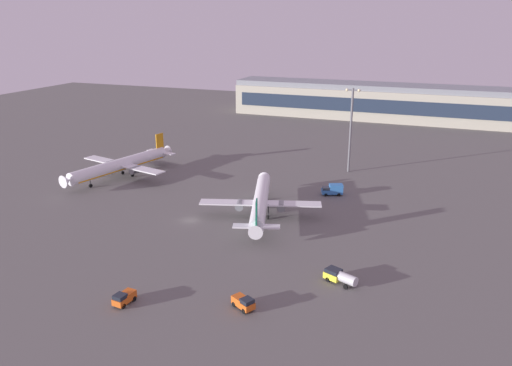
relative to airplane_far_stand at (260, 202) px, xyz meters
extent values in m
plane|color=#605E5B|center=(-14.60, -8.33, -3.66)|extent=(416.00, 416.00, 0.00)
cube|color=#B2AD99|center=(28.21, 136.90, 3.34)|extent=(175.86, 22.00, 14.00)
cube|color=#263347|center=(28.21, 125.70, 4.04)|extent=(168.83, 0.40, 6.16)
cube|color=gray|center=(28.21, 136.90, 11.54)|extent=(175.86, 19.80, 2.40)
cylinder|color=white|center=(-0.14, 0.46, 0.09)|extent=(13.02, 32.49, 3.48)
cone|color=white|center=(-5.31, 17.24, 0.09)|extent=(3.80, 3.07, 3.30)
cone|color=white|center=(5.08, -16.50, 0.09)|extent=(3.74, 3.37, 3.13)
cube|color=white|center=(0.13, -0.42, -0.10)|extent=(29.05, 12.11, 0.32)
cube|color=white|center=(4.57, -14.84, 0.27)|extent=(10.26, 5.06, 0.32)
cube|color=#146B4C|center=(4.49, -14.58, 3.06)|extent=(1.12, 2.88, 5.95)
cylinder|color=slate|center=(-4.68, -1.90, -0.74)|extent=(2.89, 3.74, 2.01)
cylinder|color=slate|center=(4.94, 1.07, -0.74)|extent=(2.89, 3.74, 2.01)
cube|color=#146B4C|center=(-0.14, 0.46, -0.87)|extent=(11.91, 29.87, 0.33)
cylinder|color=#333338|center=(-3.24, 10.53, -1.54)|extent=(0.26, 0.26, 3.25)
cylinder|color=black|center=(-3.24, 10.53, -3.16)|extent=(0.65, 1.07, 1.01)
cylinder|color=#333338|center=(-1.39, -2.32, -1.54)|extent=(0.26, 0.26, 3.25)
cylinder|color=black|center=(-1.39, -2.32, -3.16)|extent=(0.65, 1.07, 1.01)
cylinder|color=#333338|center=(2.46, -1.13, -1.54)|extent=(0.26, 0.26, 3.25)
cylinder|color=black|center=(2.46, -1.13, -3.16)|extent=(0.65, 1.07, 1.01)
cylinder|color=white|center=(-50.14, 14.35, 0.37)|extent=(11.83, 35.32, 3.74)
cone|color=white|center=(-54.51, -4.03, 0.37)|extent=(4.00, 3.12, 3.55)
cone|color=white|center=(-45.72, 32.91, 0.37)|extent=(3.91, 3.46, 3.36)
cube|color=white|center=(-49.91, 15.30, 0.17)|extent=(31.54, 11.11, 0.34)
cube|color=white|center=(-46.15, 31.10, 0.57)|extent=(11.08, 4.80, 0.34)
cube|color=orange|center=(-46.22, 30.81, 3.57)|extent=(1.02, 3.13, 6.40)
cylinder|color=slate|center=(-44.64, 14.05, -0.52)|extent=(2.93, 3.95, 2.16)
cylinder|color=slate|center=(-55.17, 16.55, -0.52)|extent=(2.93, 3.95, 2.16)
cube|color=orange|center=(-50.14, 14.35, -0.66)|extent=(10.81, 32.48, 0.35)
cylinder|color=#333338|center=(-52.76, 3.32, -1.38)|extent=(0.28, 0.28, 3.49)
cylinder|color=black|center=(-52.76, 3.32, -3.12)|extent=(0.63, 1.14, 1.08)
cylinder|color=#333338|center=(-47.46, 16.24, -1.38)|extent=(0.28, 0.28, 3.49)
cylinder|color=black|center=(-47.46, 16.24, -3.12)|extent=(0.63, 1.14, 1.08)
cylinder|color=#333338|center=(-51.67, 17.24, -1.38)|extent=(0.28, 0.28, 3.49)
cylinder|color=black|center=(-51.67, 17.24, -3.12)|extent=(0.63, 1.14, 1.08)
cube|color=#D85919|center=(12.43, -39.97, -2.66)|extent=(2.81, 2.77, 1.10)
cube|color=#1E232D|center=(12.43, -39.97, -1.76)|extent=(2.51, 2.51, 0.70)
cube|color=#D85919|center=(10.78, -39.05, -2.51)|extent=(3.03, 2.85, 1.40)
cylinder|color=black|center=(13.10, -39.37, -3.21)|extent=(0.93, 0.70, 0.90)
cylinder|color=black|center=(12.27, -40.86, -3.21)|extent=(0.93, 0.70, 0.90)
cylinder|color=black|center=(10.75, -38.06, -3.21)|extent=(0.93, 0.70, 0.90)
cylinder|color=black|center=(9.93, -39.55, -3.21)|extent=(0.93, 0.70, 0.90)
cube|color=#D85919|center=(-7.87, -46.24, -2.66)|extent=(2.23, 2.32, 1.10)
cube|color=#1E232D|center=(-7.87, -46.24, -1.76)|extent=(2.04, 2.05, 0.70)
cube|color=#D85919|center=(-7.65, -44.36, -2.51)|extent=(2.19, 2.61, 1.40)
cylinder|color=black|center=(-7.06, -46.63, -3.21)|extent=(0.40, 0.93, 0.90)
cylinder|color=black|center=(-8.75, -46.43, -3.21)|extent=(0.40, 0.93, 0.90)
cylinder|color=black|center=(-6.74, -43.96, -3.21)|extent=(0.40, 0.93, 0.90)
cylinder|color=black|center=(-8.43, -43.76, -3.21)|extent=(0.40, 0.93, 0.90)
cube|color=#3372BF|center=(11.56, 20.90, -2.61)|extent=(3.43, 3.23, 1.20)
cube|color=#1E232D|center=(11.56, 20.90, -1.66)|extent=(3.05, 2.93, 0.70)
cube|color=#3372BF|center=(13.87, 21.79, -1.91)|extent=(4.19, 3.45, 2.60)
cylinder|color=black|center=(11.59, 19.78, -3.21)|extent=(0.95, 0.61, 0.90)
cylinder|color=black|center=(10.83, 21.74, -3.21)|extent=(0.95, 0.61, 0.90)
cylinder|color=black|center=(14.87, 21.05, -3.21)|extent=(0.95, 0.61, 0.90)
cylinder|color=black|center=(14.11, 23.01, -3.21)|extent=(0.95, 0.61, 0.90)
cube|color=yellow|center=(23.49, -24.85, -2.61)|extent=(3.70, 3.38, 1.20)
cube|color=#1E232D|center=(23.49, -24.85, -1.66)|extent=(3.29, 3.06, 0.70)
cylinder|color=silver|center=(25.98, -25.90, -2.22)|extent=(4.57, 3.29, 1.80)
cylinder|color=black|center=(22.70, -25.66, -3.21)|extent=(0.95, 0.63, 0.90)
cylinder|color=black|center=(23.52, -23.72, -3.21)|extent=(0.95, 0.63, 0.90)
cylinder|color=black|center=(26.24, -27.15, -3.21)|extent=(0.95, 0.63, 0.90)
cylinder|color=black|center=(27.05, -25.21, -3.21)|extent=(0.95, 0.63, 0.90)
cylinder|color=slate|center=(12.83, 44.95, 9.34)|extent=(0.70, 0.70, 26.01)
cube|color=slate|center=(12.83, 44.95, 21.74)|extent=(4.80, 0.40, 0.40)
sphere|color=#F9EAB2|center=(11.03, 44.95, 21.74)|extent=(0.90, 0.90, 0.90)
sphere|color=#F9EAB2|center=(14.63, 44.95, 21.74)|extent=(0.90, 0.90, 0.90)
camera|label=1|loc=(39.54, -107.33, 42.47)|focal=35.46mm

